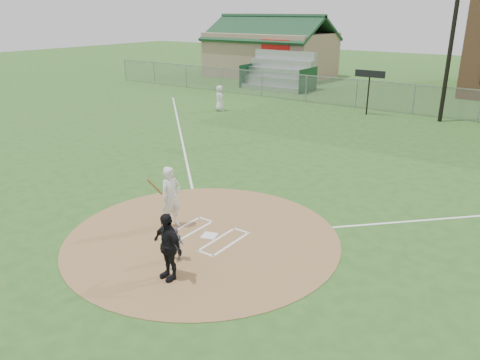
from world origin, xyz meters
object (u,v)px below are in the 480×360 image
Objects in this scene: ondeck_player at (220,98)px; home_plate at (209,236)px; umpire at (168,246)px; batter_at_plate at (171,197)px; catcher at (176,245)px.

home_plate is at bearing 161.30° from ondeck_player.
umpire is 3.10m from batter_at_plate.
batter_at_plate reaches higher than catcher.
ondeck_player reaches higher than catcher.
home_plate is 0.24× the size of umpire.
umpire reaches higher than ondeck_player.
batter_at_plate is (10.05, -15.57, 0.16)m from ondeck_player.
umpire is 1.05× the size of ondeck_player.
catcher is 0.56× the size of ondeck_player.
ondeck_player is at bearing 122.83° from batter_at_plate.
umpire reaches higher than home_plate.
catcher is 0.53× the size of umpire.
catcher is (0.18, -1.68, 0.48)m from home_plate.
batter_at_plate reaches higher than umpire.
ondeck_player is (-11.46, 15.44, 0.83)m from home_plate.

